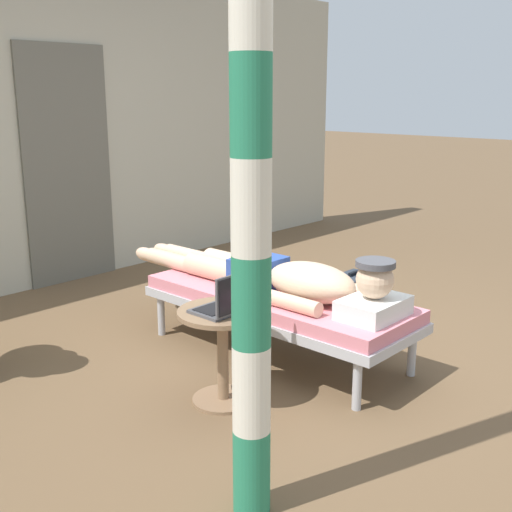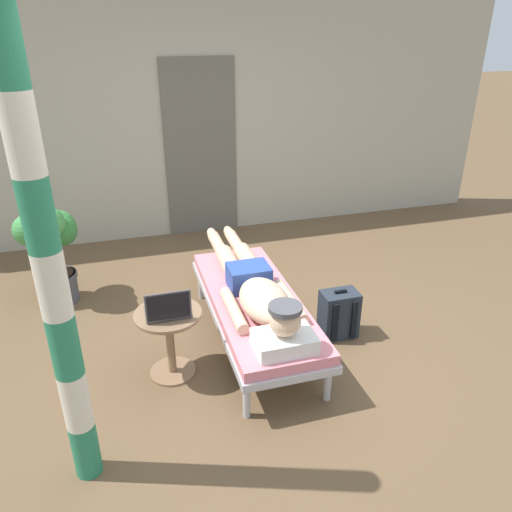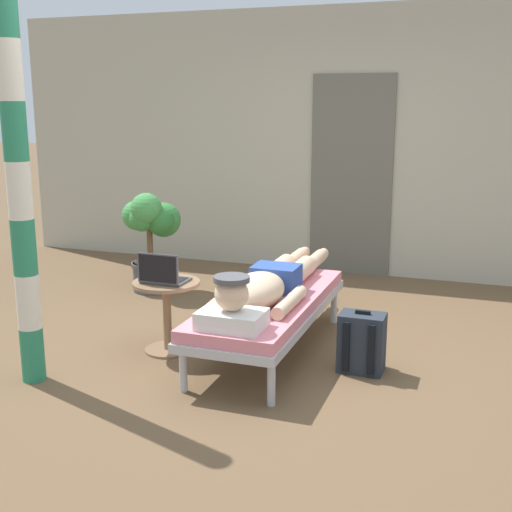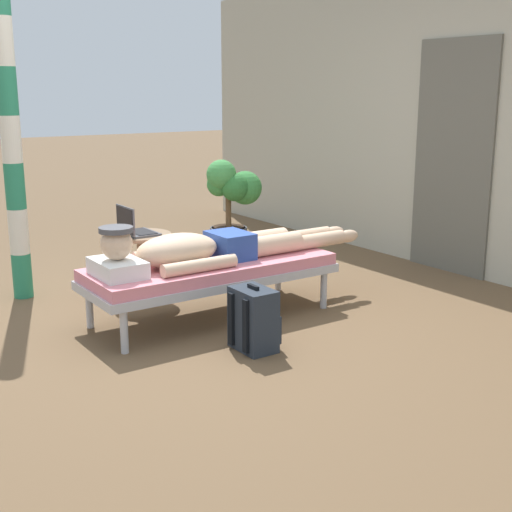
# 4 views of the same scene
# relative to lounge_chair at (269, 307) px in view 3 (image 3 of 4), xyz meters

# --- Properties ---
(ground_plane) EXTENTS (40.00, 40.00, 0.00)m
(ground_plane) POSITION_rel_lounge_chair_xyz_m (0.12, -0.16, -0.35)
(ground_plane) COLOR brown
(house_wall_back) EXTENTS (7.60, 0.20, 2.70)m
(house_wall_back) POSITION_rel_lounge_chair_xyz_m (-0.00, 2.56, 1.00)
(house_wall_back) COLOR #B2AD99
(house_wall_back) RESTS_ON ground
(house_door_panel) EXTENTS (0.84, 0.03, 2.04)m
(house_door_panel) POSITION_rel_lounge_chair_xyz_m (0.06, 2.45, 0.67)
(house_door_panel) COLOR #625F54
(house_door_panel) RESTS_ON ground
(lounge_chair) EXTENTS (0.68, 1.82, 0.42)m
(lounge_chair) POSITION_rel_lounge_chair_xyz_m (0.00, 0.00, 0.00)
(lounge_chair) COLOR #B7B7BC
(lounge_chair) RESTS_ON ground
(person_reclining) EXTENTS (0.53, 2.17, 0.33)m
(person_reclining) POSITION_rel_lounge_chair_xyz_m (-0.00, -0.04, 0.17)
(person_reclining) COLOR white
(person_reclining) RESTS_ON lounge_chair
(side_table) EXTENTS (0.48, 0.48, 0.52)m
(side_table) POSITION_rel_lounge_chair_xyz_m (-0.70, -0.22, 0.01)
(side_table) COLOR #8C6B4C
(side_table) RESTS_ON ground
(laptop) EXTENTS (0.31, 0.24, 0.23)m
(laptop) POSITION_rel_lounge_chair_xyz_m (-0.70, -0.27, 0.24)
(laptop) COLOR #4C4C51
(laptop) RESTS_ON side_table
(backpack) EXTENTS (0.30, 0.26, 0.42)m
(backpack) POSITION_rel_lounge_chair_xyz_m (0.69, -0.10, -0.15)
(backpack) COLOR #262D38
(backpack) RESTS_ON ground
(potted_plant) EXTENTS (0.54, 0.55, 0.96)m
(potted_plant) POSITION_rel_lounge_chair_xyz_m (-1.56, 1.16, 0.24)
(potted_plant) COLOR #4C4C51
(potted_plant) RESTS_ON ground
(porch_post) EXTENTS (0.15, 0.15, 2.48)m
(porch_post) POSITION_rel_lounge_chair_xyz_m (-1.29, -0.97, 0.90)
(porch_post) COLOR #267F59
(porch_post) RESTS_ON ground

